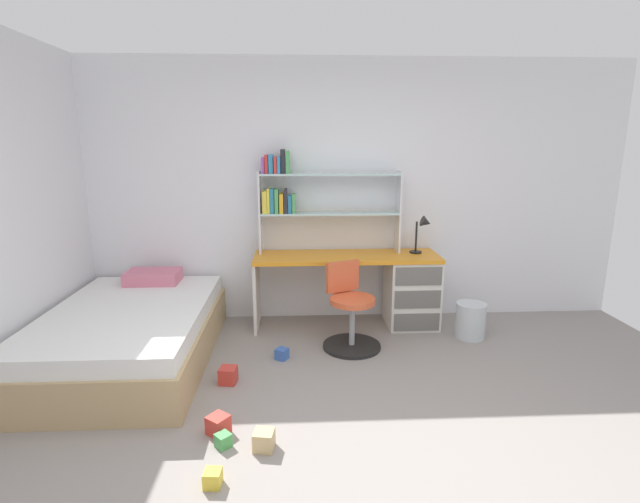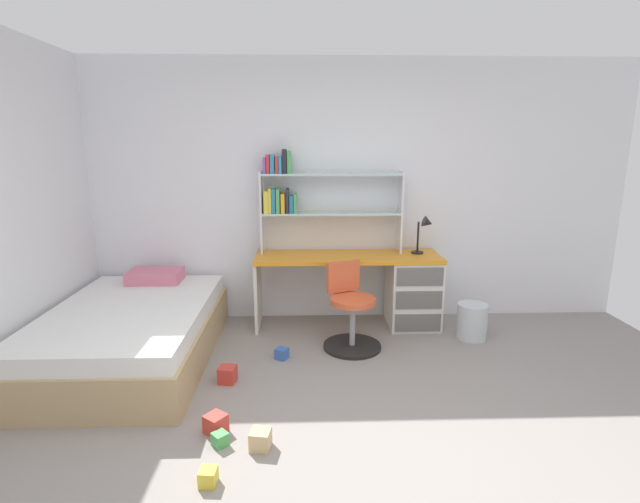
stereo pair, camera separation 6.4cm
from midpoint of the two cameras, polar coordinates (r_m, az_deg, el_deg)
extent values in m
cube|color=gray|center=(2.98, 4.99, -24.35)|extent=(5.92, 5.77, 0.02)
cube|color=silver|center=(4.80, 1.42, 7.16)|extent=(5.92, 0.06, 2.62)
cube|color=orange|center=(4.60, 2.85, -0.66)|extent=(1.81, 0.53, 0.04)
cube|color=silver|center=(4.81, 10.68, -4.79)|extent=(0.49, 0.50, 0.69)
cube|color=silver|center=(4.70, -8.11, -5.11)|extent=(0.03, 0.47, 0.69)
cube|color=#64625E|center=(4.65, 11.29, -8.44)|extent=(0.44, 0.01, 0.17)
cube|color=#64625E|center=(4.58, 11.41, -5.76)|extent=(0.44, 0.01, 0.17)
cube|color=#64625E|center=(4.51, 11.54, -2.98)|extent=(0.44, 0.01, 0.17)
cube|color=silver|center=(4.66, -7.71, 4.70)|extent=(0.02, 0.22, 0.81)
cube|color=silver|center=(4.74, 9.14, 4.80)|extent=(0.02, 0.22, 0.81)
cube|color=silver|center=(4.65, 0.79, 4.68)|extent=(1.35, 0.22, 0.02)
cube|color=silver|center=(4.61, 0.81, 9.39)|extent=(1.35, 0.22, 0.02)
cube|color=yellow|center=(4.64, -7.11, 6.02)|extent=(0.04, 0.18, 0.21)
cube|color=yellow|center=(4.63, -6.66, 6.17)|extent=(0.03, 0.17, 0.24)
cube|color=#338CBF|center=(4.63, -6.24, 6.15)|extent=(0.04, 0.14, 0.23)
cube|color=#4CA559|center=(4.63, -5.69, 6.16)|extent=(0.03, 0.20, 0.23)
cube|color=gold|center=(4.63, -5.10, 5.90)|extent=(0.04, 0.20, 0.19)
cube|color=#26262D|center=(4.63, -4.58, 6.17)|extent=(0.03, 0.20, 0.23)
cube|color=#338CBF|center=(4.63, -4.10, 5.79)|extent=(0.04, 0.13, 0.17)
cube|color=#4CA559|center=(4.63, -3.60, 5.90)|extent=(0.03, 0.16, 0.19)
cube|color=purple|center=(4.61, -7.35, 10.36)|extent=(0.03, 0.14, 0.15)
cube|color=red|center=(4.61, -6.95, 10.52)|extent=(0.03, 0.12, 0.18)
cube|color=#338CBF|center=(4.60, -6.40, 10.55)|extent=(0.04, 0.13, 0.18)
cube|color=red|center=(4.60, -5.83, 10.43)|extent=(0.03, 0.19, 0.16)
cube|color=#338CBF|center=(4.60, -5.43, 10.45)|extent=(0.03, 0.18, 0.16)
cube|color=#26262D|center=(4.60, -4.95, 10.88)|extent=(0.04, 0.12, 0.23)
cube|color=#4CA559|center=(4.60, -4.34, 10.81)|extent=(0.04, 0.14, 0.21)
cylinder|color=black|center=(4.77, 11.17, -0.07)|extent=(0.12, 0.12, 0.02)
cylinder|color=black|center=(4.74, 11.25, 1.80)|extent=(0.02, 0.02, 0.30)
cone|color=black|center=(4.68, 12.43, 3.48)|extent=(0.12, 0.11, 0.13)
cylinder|color=black|center=(4.32, 3.45, -11.39)|extent=(0.52, 0.52, 0.03)
cylinder|color=#A5A8AD|center=(4.24, 3.49, -8.99)|extent=(0.05, 0.05, 0.42)
cylinder|color=#D85933|center=(4.16, 3.53, -5.97)|extent=(0.40, 0.40, 0.05)
cube|color=#D85933|center=(4.25, 2.35, -3.04)|extent=(0.31, 0.17, 0.28)
cube|color=tan|center=(4.32, -22.48, -10.24)|extent=(1.29, 1.97, 0.33)
cube|color=white|center=(4.23, -22.75, -7.30)|extent=(1.23, 1.91, 0.14)
cube|color=#D8728C|center=(4.86, -20.01, -2.90)|extent=(0.50, 0.32, 0.12)
cylinder|color=silver|center=(4.68, 17.46, -8.00)|extent=(0.28, 0.28, 0.33)
cube|color=#479E51|center=(3.12, -12.32, -21.54)|extent=(0.12, 0.12, 0.08)
cube|color=#3860B7|center=(4.10, -5.12, -12.31)|extent=(0.13, 0.13, 0.09)
cube|color=tan|center=(3.05, -7.48, -21.81)|extent=(0.14, 0.14, 0.12)
cube|color=gold|center=(2.86, -13.62, -25.25)|extent=(0.10, 0.10, 0.09)
cube|color=red|center=(3.79, -11.61, -14.54)|extent=(0.14, 0.14, 0.13)
cube|color=red|center=(3.23, -12.87, -19.87)|extent=(0.17, 0.17, 0.12)
camera|label=1|loc=(0.03, -90.48, -0.11)|focal=26.29mm
camera|label=2|loc=(0.03, 89.52, 0.11)|focal=26.29mm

